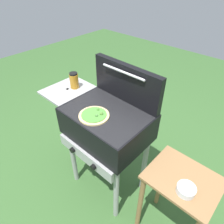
# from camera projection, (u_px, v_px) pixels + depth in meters

# --- Properties ---
(ground_plane) EXTENTS (8.00, 8.00, 0.00)m
(ground_plane) POSITION_uv_depth(u_px,v_px,m) (108.00, 182.00, 2.05)
(ground_plane) COLOR #38602D
(grill) EXTENTS (0.96, 0.53, 0.90)m
(grill) POSITION_uv_depth(u_px,v_px,m) (106.00, 125.00, 1.59)
(grill) COLOR black
(grill) RESTS_ON ground_plane
(grill_lid_open) EXTENTS (0.63, 0.09, 0.30)m
(grill_lid_open) POSITION_uv_depth(u_px,v_px,m) (126.00, 83.00, 1.53)
(grill_lid_open) COLOR black
(grill_lid_open) RESTS_ON grill
(pizza_veggie) EXTENTS (0.22, 0.22, 0.03)m
(pizza_veggie) POSITION_uv_depth(u_px,v_px,m) (94.00, 115.00, 1.45)
(pizza_veggie) COLOR #E0C17F
(pizza_veggie) RESTS_ON grill
(sauce_jar) EXTENTS (0.08, 0.08, 0.14)m
(sauce_jar) POSITION_uv_depth(u_px,v_px,m) (74.00, 80.00, 1.74)
(sauce_jar) COLOR #B77A1E
(sauce_jar) RESTS_ON grill
(prep_table) EXTENTS (0.44, 0.36, 0.71)m
(prep_table) POSITION_uv_depth(u_px,v_px,m) (177.00, 196.00, 1.38)
(prep_table) COLOR olive
(prep_table) RESTS_ON ground_plane
(topping_bowl_near) EXTENTS (0.11, 0.11, 0.04)m
(topping_bowl_near) POSITION_uv_depth(u_px,v_px,m) (186.00, 190.00, 1.17)
(topping_bowl_near) COLOR silver
(topping_bowl_near) RESTS_ON prep_table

